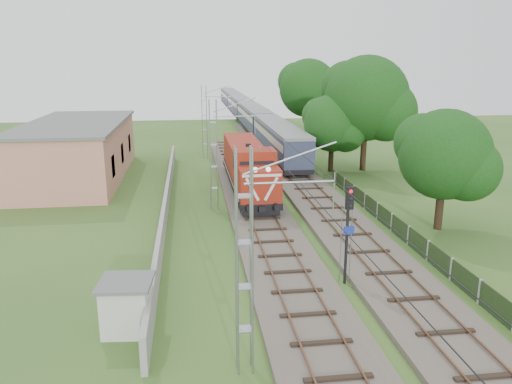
{
  "coord_description": "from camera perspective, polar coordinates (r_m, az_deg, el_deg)",
  "views": [
    {
      "loc": [
        -4.66,
        -23.44,
        10.63
      ],
      "look_at": [
        -0.44,
        8.2,
        2.2
      ],
      "focal_mm": 35.0,
      "sensor_mm": 36.0,
      "label": 1
    }
  ],
  "objects": [
    {
      "name": "catenary",
      "position": [
        36.09,
        -4.77,
        4.24
      ],
      "size": [
        3.31,
        70.0,
        8.0
      ],
      "color": "gray",
      "rests_on": "ground"
    },
    {
      "name": "signal_post",
      "position": [
        24.05,
        10.51,
        -2.87
      ],
      "size": [
        0.55,
        0.43,
        5.0
      ],
      "color": "black",
      "rests_on": "ground"
    },
    {
      "name": "relay_hut",
      "position": [
        21.22,
        -14.53,
        -12.43
      ],
      "size": [
        2.27,
        2.27,
        2.16
      ],
      "color": "beige",
      "rests_on": "ground"
    },
    {
      "name": "coach_rake",
      "position": [
        87.0,
        -1.21,
        9.38
      ],
      "size": [
        2.9,
        86.43,
        3.35
      ],
      "color": "black",
      "rests_on": "ground"
    },
    {
      "name": "locomotive",
      "position": [
        41.29,
        -0.97,
        3.02
      ],
      "size": [
        2.93,
        16.76,
        4.26
      ],
      "color": "black",
      "rests_on": "ground"
    },
    {
      "name": "ground",
      "position": [
        26.16,
        3.37,
        -9.21
      ],
      "size": [
        140.0,
        140.0,
        0.0
      ],
      "primitive_type": "plane",
      "color": "#315821",
      "rests_on": "ground"
    },
    {
      "name": "station_building",
      "position": [
        49.21,
        -19.69,
        4.58
      ],
      "size": [
        8.4,
        20.4,
        5.22
      ],
      "color": "tan",
      "rests_on": "ground"
    },
    {
      "name": "tree_b",
      "position": [
        50.23,
        12.61,
        10.3
      ],
      "size": [
        8.64,
        8.23,
        11.21
      ],
      "color": "#362416",
      "rests_on": "ground"
    },
    {
      "name": "boundary_wall",
      "position": [
        36.84,
        -10.19,
        -1.0
      ],
      "size": [
        0.25,
        40.0,
        1.5
      ],
      "primitive_type": "cube",
      "color": "#9E9E99",
      "rests_on": "ground"
    },
    {
      "name": "tree_c",
      "position": [
        49.27,
        8.79,
        7.72
      ],
      "size": [
        5.82,
        5.54,
        7.54
      ],
      "color": "#362416",
      "rests_on": "ground"
    },
    {
      "name": "track_side",
      "position": [
        45.71,
        4.8,
        1.53
      ],
      "size": [
        4.2,
        80.0,
        0.45
      ],
      "color": "#6B6054",
      "rests_on": "ground"
    },
    {
      "name": "fence",
      "position": [
        30.99,
        17.04,
        -4.77
      ],
      "size": [
        0.12,
        32.0,
        1.2
      ],
      "color": "black",
      "rests_on": "ground"
    },
    {
      "name": "tree_d",
      "position": [
        70.86,
        6.08,
        11.64
      ],
      "size": [
        8.44,
        8.04,
        10.94
      ],
      "color": "#362416",
      "rests_on": "ground"
    },
    {
      "name": "track_main",
      "position": [
        32.52,
        1.04,
        -3.95
      ],
      "size": [
        4.2,
        70.0,
        0.45
      ],
      "color": "#6B6054",
      "rests_on": "ground"
    },
    {
      "name": "tree_a",
      "position": [
        33.55,
        20.86,
        3.92
      ],
      "size": [
        6.01,
        5.72,
        7.79
      ],
      "color": "#362416",
      "rests_on": "ground"
    }
  ]
}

